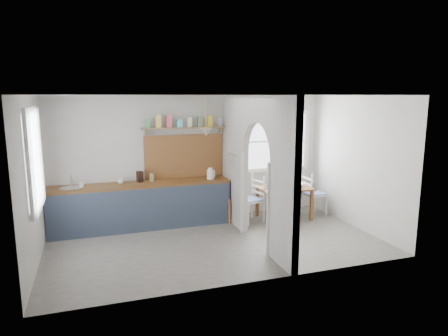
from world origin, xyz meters
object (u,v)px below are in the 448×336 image
object	(u,v)px
dining_table	(284,203)
vase	(282,181)
chair_left	(250,199)
kettle	(210,173)
chair_right	(314,193)

from	to	relation	value
dining_table	vase	xyz separation A→B (m)	(0.03, 0.16, 0.44)
chair_left	kettle	world-z (taller)	kettle
vase	chair_left	bearing A→B (deg)	-169.59
kettle	chair_left	bearing A→B (deg)	-12.03
dining_table	chair_right	world-z (taller)	chair_right
dining_table	chair_left	distance (m)	0.78
chair_right	chair_left	bearing A→B (deg)	87.54
kettle	vase	bearing A→B (deg)	4.21
dining_table	kettle	bearing A→B (deg)	171.11
dining_table	vase	size ratio (longest dim) A/B	5.53
chair_left	chair_right	xyz separation A→B (m)	(1.52, 0.05, -0.00)
chair_right	vase	bearing A→B (deg)	77.84
chair_left	kettle	bearing A→B (deg)	-126.80
chair_left	chair_right	bearing A→B (deg)	77.28
dining_table	kettle	world-z (taller)	kettle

